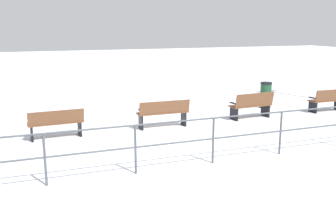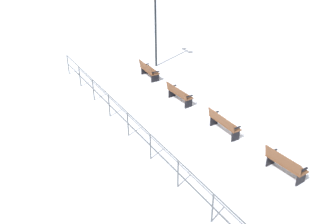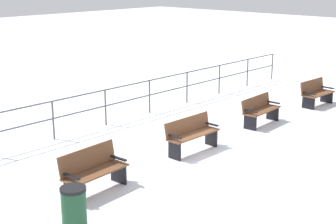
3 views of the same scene
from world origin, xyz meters
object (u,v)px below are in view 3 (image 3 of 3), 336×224
at_px(bench_second, 93,170).
at_px(trash_bin, 74,214).
at_px(bench_third, 192,134).
at_px(bench_fifth, 316,93).
at_px(bench_fourth, 260,110).

bearing_deg(bench_second, trash_bin, -51.15).
bearing_deg(bench_third, trash_bin, -72.30).
distance_m(bench_second, bench_fifth, 9.83).
bearing_deg(trash_bin, bench_third, 107.07).
height_order(bench_second, bench_fifth, bench_second).
xyz_separation_m(bench_second, bench_fourth, (-0.14, 6.55, -0.02)).
relative_size(bench_fifth, trash_bin, 1.44).
bearing_deg(bench_fourth, bench_fifth, 84.32).
bearing_deg(bench_second, bench_third, 87.72).
bearing_deg(bench_third, bench_fifth, 89.78).
relative_size(bench_second, trash_bin, 1.54).
height_order(bench_third, trash_bin, trash_bin).
bearing_deg(bench_second, bench_fourth, 87.54).
xyz_separation_m(bench_fifth, trash_bin, (1.37, -11.35, 0.06)).
distance_m(bench_fifth, trash_bin, 11.43).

